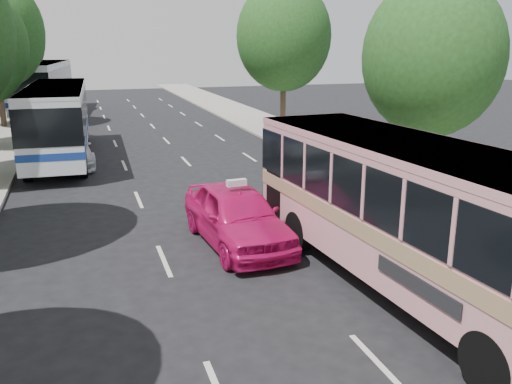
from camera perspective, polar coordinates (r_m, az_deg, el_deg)
name	(u,v)px	position (r m, az deg, el deg)	size (l,w,h in m)	color
ground	(287,322)	(11.39, 3.29, -13.47)	(120.00, 120.00, 0.00)	black
sidewalk_right	(299,138)	(32.16, 4.52, 5.64)	(4.00, 90.00, 0.12)	#9E998E
tree_left_f	(5,36)	(47.47, -24.88, 14.67)	(5.88, 5.88, 9.16)	#38281E
tree_right_near	(436,51)	(21.25, 18.42, 13.87)	(5.10, 5.10, 7.95)	#38281E
tree_right_far	(285,33)	(35.58, 3.10, 16.41)	(6.00, 6.00, 9.35)	#38281E
pink_bus	(414,202)	(12.38, 16.27, -1.06)	(3.48, 10.84, 3.40)	#D58991
pink_taxi	(237,215)	(15.15, -2.03, -2.46)	(2.00, 4.98, 1.70)	#D11262
white_pickup	(67,149)	(26.54, -19.32, 4.27)	(2.12, 5.23, 1.52)	silver
tour_coach_front	(58,116)	(27.78, -20.15, 7.53)	(2.93, 11.90, 3.54)	white
tour_coach_rear	(43,83)	(46.36, -21.52, 10.59)	(4.27, 13.75, 4.05)	white
taxi_roof_sign	(237,183)	(14.89, -2.06, 0.98)	(0.55, 0.18, 0.18)	silver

